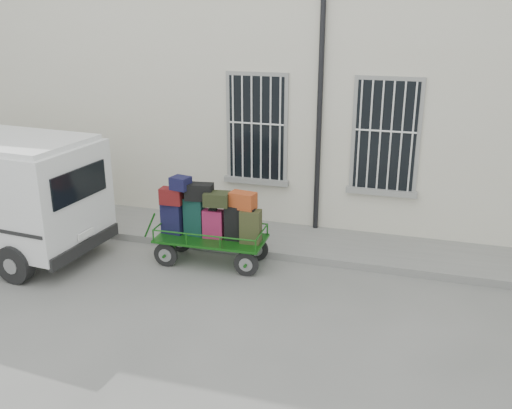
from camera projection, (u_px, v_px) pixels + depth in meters
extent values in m
plane|color=slate|center=(229.00, 287.00, 10.09)|extent=(80.00, 80.00, 0.00)
cube|color=beige|center=(302.00, 80.00, 14.08)|extent=(24.00, 5.00, 6.00)
cylinder|color=black|center=(320.00, 106.00, 11.55)|extent=(0.11, 0.11, 5.60)
cube|color=black|center=(257.00, 128.00, 12.16)|extent=(1.20, 0.08, 2.20)
cube|color=gray|center=(257.00, 180.00, 12.52)|extent=(1.45, 0.22, 0.12)
cube|color=black|center=(386.00, 136.00, 11.41)|extent=(1.20, 0.08, 2.20)
cube|color=gray|center=(381.00, 191.00, 11.78)|extent=(1.45, 0.22, 0.12)
cube|color=slate|center=(264.00, 238.00, 12.06)|extent=(24.00, 1.70, 0.15)
cylinder|color=black|center=(166.00, 255.00, 10.84)|extent=(0.47, 0.07, 0.47)
cylinder|color=gray|center=(166.00, 255.00, 10.84)|extent=(0.26, 0.09, 0.26)
cylinder|color=black|center=(180.00, 241.00, 11.49)|extent=(0.47, 0.07, 0.47)
cylinder|color=gray|center=(180.00, 241.00, 11.49)|extent=(0.26, 0.09, 0.26)
cylinder|color=black|center=(246.00, 264.00, 10.44)|extent=(0.47, 0.07, 0.47)
cylinder|color=gray|center=(246.00, 264.00, 10.44)|extent=(0.26, 0.09, 0.26)
cylinder|color=black|center=(256.00, 249.00, 11.09)|extent=(0.47, 0.07, 0.47)
cylinder|color=gray|center=(256.00, 249.00, 11.09)|extent=(0.26, 0.09, 0.26)
cube|color=#155613|center=(211.00, 238.00, 10.88)|extent=(2.10, 1.00, 0.05)
cylinder|color=#155613|center=(150.00, 225.00, 11.15)|extent=(0.27, 0.05, 0.53)
cube|color=black|center=(173.00, 218.00, 11.01)|extent=(0.44, 0.30, 0.61)
cube|color=black|center=(172.00, 202.00, 10.90)|extent=(0.17, 0.14, 0.03)
cube|color=#0E3333|center=(195.00, 217.00, 10.89)|extent=(0.39, 0.25, 0.72)
cube|color=black|center=(194.00, 198.00, 10.77)|extent=(0.16, 0.12, 0.03)
cube|color=#931A49|center=(213.00, 224.00, 10.77)|extent=(0.40, 0.22, 0.55)
cube|color=black|center=(213.00, 209.00, 10.67)|extent=(0.16, 0.10, 0.03)
cube|color=black|center=(235.00, 223.00, 10.68)|extent=(0.38, 0.26, 0.67)
cube|color=black|center=(235.00, 205.00, 10.56)|extent=(0.15, 0.12, 0.03)
cube|color=#2F351A|center=(251.00, 227.00, 10.54)|extent=(0.39, 0.29, 0.63)
cube|color=black|center=(251.00, 210.00, 10.43)|extent=(0.15, 0.14, 0.03)
cube|color=#521011|center=(172.00, 196.00, 10.78)|extent=(0.44, 0.26, 0.31)
cube|color=black|center=(199.00, 192.00, 10.68)|extent=(0.55, 0.35, 0.31)
cube|color=black|center=(217.00, 199.00, 10.55)|extent=(0.50, 0.39, 0.25)
cube|color=maroon|center=(243.00, 200.00, 10.50)|extent=(0.51, 0.34, 0.31)
cube|color=black|center=(181.00, 183.00, 10.63)|extent=(0.38, 0.35, 0.24)
cube|color=black|center=(79.00, 184.00, 10.30)|extent=(0.17, 1.47, 0.58)
cube|color=black|center=(85.00, 246.00, 10.70)|extent=(0.27, 1.95, 0.23)
cube|color=white|center=(86.00, 234.00, 10.61)|extent=(0.07, 0.44, 0.13)
cylinder|color=black|center=(15.00, 264.00, 10.16)|extent=(0.73, 0.29, 0.72)
cylinder|color=black|center=(84.00, 227.00, 11.86)|extent=(0.73, 0.29, 0.72)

